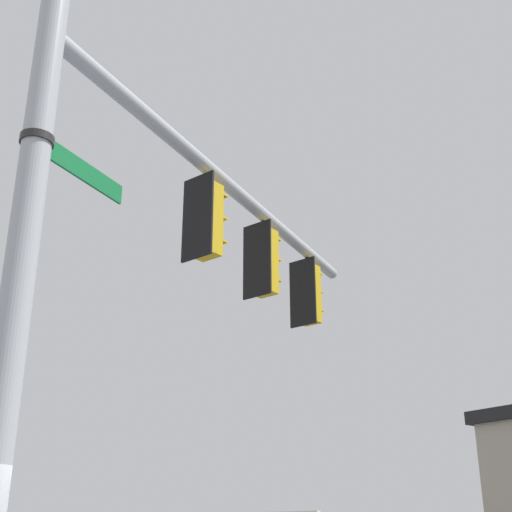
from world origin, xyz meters
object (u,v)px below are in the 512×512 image
(traffic_light_mid_inner, at_px, (265,262))
(traffic_light_mid_outer, at_px, (309,294))
(traffic_light_nearest_pole, at_px, (207,220))
(street_name_sign, at_px, (62,157))

(traffic_light_mid_inner, relative_size, traffic_light_mid_outer, 1.00)
(traffic_light_nearest_pole, bearing_deg, street_name_sign, -78.04)
(traffic_light_mid_inner, distance_m, traffic_light_mid_outer, 1.76)
(traffic_light_mid_inner, xyz_separation_m, street_name_sign, (0.96, -4.50, -0.46))
(traffic_light_mid_inner, distance_m, street_name_sign, 4.62)
(street_name_sign, bearing_deg, traffic_light_nearest_pole, 101.96)
(traffic_light_mid_inner, xyz_separation_m, traffic_light_mid_outer, (-0.37, 1.72, 0.00))
(traffic_light_mid_outer, bearing_deg, traffic_light_nearest_pole, -77.95)
(street_name_sign, bearing_deg, traffic_light_mid_outer, 102.01)
(traffic_light_mid_outer, relative_size, street_name_sign, 0.90)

